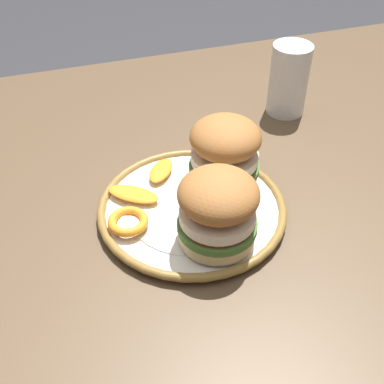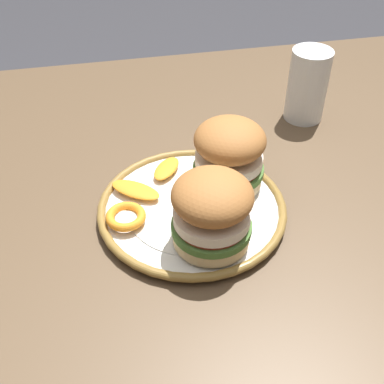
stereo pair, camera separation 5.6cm
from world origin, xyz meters
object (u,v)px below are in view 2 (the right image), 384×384
at_px(dining_table, 172,235).
at_px(sandwich_half_left, 229,154).
at_px(drinking_glass, 307,90).
at_px(dinner_plate, 192,209).
at_px(sandwich_half_right, 212,210).

bearing_deg(dining_table, sandwich_half_left, 168.33).
xyz_separation_m(dining_table, drinking_glass, (-0.27, -0.15, 0.15)).
relative_size(dinner_plate, drinking_glass, 2.09).
xyz_separation_m(dinner_plate, drinking_glass, (-0.25, -0.21, 0.04)).
bearing_deg(sandwich_half_left, dinner_plate, 31.61).
height_order(sandwich_half_left, drinking_glass, drinking_glass).
distance_m(dining_table, dinner_plate, 0.12).
xyz_separation_m(sandwich_half_left, sandwich_half_right, (0.05, 0.11, 0.00)).
distance_m(dinner_plate, sandwich_half_right, 0.09).
height_order(dinner_plate, sandwich_half_left, sandwich_half_left).
height_order(dinner_plate, drinking_glass, drinking_glass).
bearing_deg(drinking_glass, sandwich_half_left, 42.73).
relative_size(dinner_plate, sandwich_half_left, 1.99).
bearing_deg(drinking_glass, sandwich_half_right, 49.82).
relative_size(sandwich_half_left, sandwich_half_right, 0.94).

